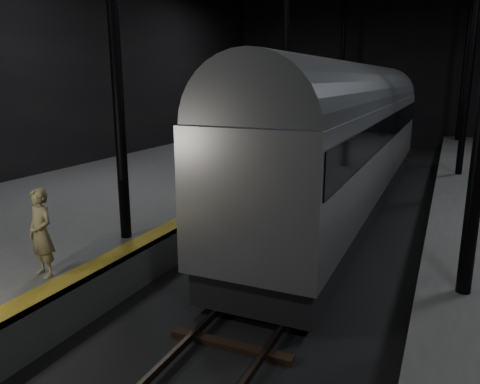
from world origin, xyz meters
The scene contains 6 objects.
ground centered at (0.00, 0.00, 0.00)m, with size 44.00×44.00×0.00m, color black.
platform_left centered at (-7.50, 0.00, 0.50)m, with size 9.00×43.80×1.00m, color #51504E.
tactile_strip centered at (-3.25, 0.00, 1.00)m, with size 0.50×43.80×0.01m, color brown.
track centered at (0.00, 0.00, 0.07)m, with size 2.40×43.00×0.24m.
train centered at (0.00, 4.38, 2.93)m, with size 2.94×19.62×5.24m.
woman centered at (-3.80, -6.59, 1.89)m, with size 0.65×0.43×1.79m, color #93885A.
Camera 1 is at (3.28, -12.92, 4.83)m, focal length 35.00 mm.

